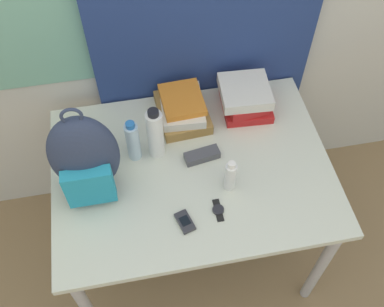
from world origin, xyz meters
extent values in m
cube|color=#75B299|center=(-0.47, 0.92, 1.30)|extent=(1.10, 0.01, 0.80)
cube|color=navy|center=(0.15, 0.90, 1.25)|extent=(1.00, 0.04, 2.50)
cube|color=beige|center=(0.00, 0.43, 0.76)|extent=(1.18, 0.87, 0.03)
cylinder|color=#B2B2B7|center=(0.53, 0.06, 0.37)|extent=(0.05, 0.05, 0.75)
cylinder|color=#B2B2B7|center=(-0.53, 0.81, 0.37)|extent=(0.05, 0.05, 0.75)
cylinder|color=#B2B2B7|center=(0.53, 0.81, 0.37)|extent=(0.05, 0.05, 0.75)
ellipsoid|color=#2D3851|center=(-0.41, 0.43, 0.99)|extent=(0.26, 0.15, 0.41)
cube|color=teal|center=(-0.41, 0.34, 0.90)|extent=(0.19, 0.05, 0.19)
torus|color=#2D3851|center=(-0.41, 0.43, 1.21)|extent=(0.08, 0.01, 0.08)
cube|color=olive|center=(0.01, 0.72, 0.80)|extent=(0.23, 0.29, 0.05)
cube|color=silver|center=(0.01, 0.72, 0.85)|extent=(0.20, 0.26, 0.04)
cube|color=orange|center=(0.01, 0.72, 0.89)|extent=(0.19, 0.22, 0.03)
cube|color=red|center=(0.31, 0.72, 0.80)|extent=(0.23, 0.25, 0.04)
cube|color=red|center=(0.30, 0.72, 0.84)|extent=(0.19, 0.22, 0.05)
cube|color=silver|center=(0.30, 0.72, 0.89)|extent=(0.23, 0.23, 0.05)
cylinder|color=silver|center=(-0.23, 0.54, 0.88)|extent=(0.06, 0.06, 0.20)
cylinder|color=#286BB7|center=(-0.23, 0.54, 0.99)|extent=(0.04, 0.04, 0.02)
cylinder|color=white|center=(-0.13, 0.54, 0.90)|extent=(0.07, 0.07, 0.25)
cylinder|color=black|center=(-0.13, 0.54, 1.04)|extent=(0.04, 0.04, 0.02)
cylinder|color=white|center=(0.13, 0.31, 0.85)|extent=(0.05, 0.05, 0.15)
cylinder|color=white|center=(0.13, 0.31, 0.94)|extent=(0.03, 0.03, 0.02)
cube|color=#2D2D33|center=(-0.08, 0.18, 0.79)|extent=(0.08, 0.10, 0.02)
cube|color=black|center=(-0.08, 0.18, 0.80)|extent=(0.05, 0.05, 0.00)
cube|color=#47474C|center=(0.05, 0.47, 0.80)|extent=(0.16, 0.08, 0.04)
cube|color=black|center=(0.06, 0.21, 0.78)|extent=(0.03, 0.10, 0.00)
cylinder|color=#232328|center=(0.06, 0.21, 0.78)|extent=(0.05, 0.05, 0.01)
camera|label=1|loc=(-0.20, -0.61, 2.35)|focal=42.00mm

